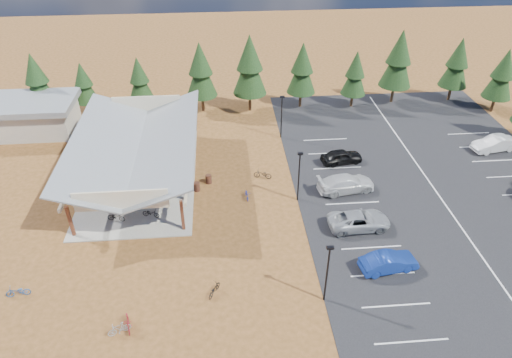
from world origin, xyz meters
The scene contains 39 objects.
ground centered at (0.00, 0.00, 0.00)m, with size 140.00×140.00×0.00m, color #553616.
asphalt_lot centered at (18.50, 3.00, 0.02)m, with size 27.00×44.00×0.04m, color black.
concrete_pad centered at (-10.00, 7.00, 0.05)m, with size 10.60×18.60×0.10m, color gray.
bike_pavilion centered at (-10.00, 7.00, 3.82)m, with size 11.65×19.40×4.97m.
outbuilding centered at (-24.00, 18.00, 2.03)m, with size 11.00×7.00×3.90m.
lamp_post_0 centered at (5.00, -10.00, 2.98)m, with size 0.50×0.25×5.14m.
lamp_post_1 centered at (5.00, 2.00, 2.98)m, with size 0.50×0.25×5.14m.
lamp_post_2 centered at (5.00, 14.00, 2.98)m, with size 0.50×0.25×5.14m.
trash_bin_0 centered at (-3.27, 5.49, 0.45)m, with size 0.60×0.60×0.90m, color #422317.
trash_bin_1 centered at (-4.40, 4.28, 0.45)m, with size 0.60×0.60×0.90m, color #422317.
pine_0 centered at (-23.38, 21.60, 5.01)m, with size 3.52×3.52×8.20m.
pine_1 centered at (-18.28, 22.30, 4.05)m, with size 2.85×2.85×6.64m.
pine_2 centered at (-11.51, 22.17, 4.36)m, with size 3.07×3.07×7.15m.
pine_3 centered at (-3.98, 21.77, 5.42)m, with size 3.81×3.81×8.87m.
pine_4 centered at (1.99, 21.47, 5.93)m, with size 4.17×4.17×9.71m.
pine_5 centered at (8.55, 21.99, 5.13)m, with size 3.61×3.61×8.40m.
pine_6 centered at (15.21, 21.49, 4.48)m, with size 3.15×3.15×7.34m.
pine_7 centered at (20.87, 22.38, 5.83)m, with size 4.10×4.10×9.55m.
pine_8 centered at (28.67, 22.32, 5.12)m, with size 3.60×3.60×8.38m.
pine_13 centered at (32.66, 18.55, 4.94)m, with size 3.48×3.48×8.10m.
bike_0 centered at (-11.33, 0.20, 0.52)m, with size 0.56×1.60×0.84m, color black.
bike_1 centered at (-12.60, 3.02, 0.63)m, with size 0.49×1.75×1.05m, color #95969D.
bike_2 centered at (-12.29, 9.42, 0.59)m, with size 0.65×1.86×0.98m, color navy.
bike_3 centered at (-13.25, 14.80, 0.64)m, with size 0.51×1.79×1.07m, color maroon.
bike_4 centered at (-8.34, 0.47, 0.52)m, with size 0.56×1.60×0.84m, color black.
bike_5 centered at (-7.74, 4.80, 0.54)m, with size 0.41×1.46×0.88m, color gray.
bike_6 centered at (-7.05, 9.29, 0.57)m, with size 0.62×1.79×0.94m, color navy.
bike_7 centered at (-8.48, 11.93, 0.54)m, with size 0.41×1.47×0.88m, color maroon.
bike_10 centered at (-16.99, -7.80, 0.45)m, with size 0.60×1.71×0.90m, color #1C4F93.
bike_11 centered at (-8.65, -11.28, 0.53)m, with size 0.50×1.78×1.07m, color maroon.
bike_12 centered at (-2.86, -8.77, 0.42)m, with size 0.55×1.59×0.83m, color black.
bike_13 centered at (-9.18, -11.68, 0.48)m, with size 0.45×1.58×0.95m, color gray.
bike_14 centered at (0.31, 2.68, 0.40)m, with size 0.53×1.53×0.80m, color #16259D.
bike_16 centered at (2.10, 5.87, 0.47)m, with size 0.62×1.78×0.93m, color black.
car_1 centered at (10.51, -7.48, 0.78)m, with size 1.57×4.49×1.48m, color navy.
car_2 centered at (9.60, -2.39, 0.78)m, with size 2.47×5.36×1.49m, color #919599.
car_3 centered at (9.84, 3.07, 0.84)m, with size 2.25×5.54×1.61m, color silver.
car_4 centered at (10.61, 8.02, 0.78)m, with size 1.74×4.33×1.48m, color black.
car_9 centered at (27.85, 9.10, 0.85)m, with size 1.72×4.93×1.62m, color silver.
Camera 1 is at (-1.75, -31.71, 25.74)m, focal length 32.00 mm.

